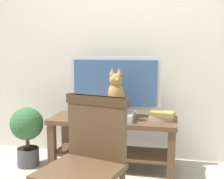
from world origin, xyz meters
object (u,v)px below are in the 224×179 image
media_box (117,116)px  wooden_chair (87,156)px  potted_plant (27,131)px  cat (116,96)px  book_stack (162,116)px  tv_stand (113,133)px  tv (115,85)px

media_box → wooden_chair: (0.02, -1.04, -0.02)m
potted_plant → media_box: bearing=6.2°
cat → wooden_chair: size_ratio=0.49×
potted_plant → wooden_chair: bearing=-45.4°
wooden_chair → book_stack: bearing=69.6°
media_box → potted_plant: size_ratio=0.56×
wooden_chair → media_box: bearing=91.0°
tv_stand → potted_plant: 0.88m
tv → book_stack: tv is taller
tv_stand → wooden_chair: size_ratio=1.41×
cat → potted_plant: 0.99m
tv → cat: size_ratio=2.09×
cat → book_stack: cat is taller
tv_stand → media_box: media_box is taller
cat → wooden_chair: 1.05m
wooden_chair → potted_plant: 1.33m
cat → book_stack: 0.48m
book_stack → potted_plant: potted_plant is taller
tv → potted_plant: bearing=-164.1°
tv → potted_plant: 1.01m
cat → potted_plant: (-0.91, -0.08, -0.37)m
media_box → potted_plant: potted_plant is taller
tv → media_box: bearing=-72.5°
media_box → wooden_chair: bearing=-89.0°
tv_stand → book_stack: (0.48, 0.03, 0.19)m
potted_plant → tv: bearing=15.9°
tv_stand → wooden_chair: 1.10m
book_stack → wooden_chair: bearing=-110.4°
tv → wooden_chair: (0.06, -1.18, -0.31)m
tv_stand → tv: bearing=90.0°
wooden_chair → book_stack: 1.19m
tv_stand → tv: tv is taller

